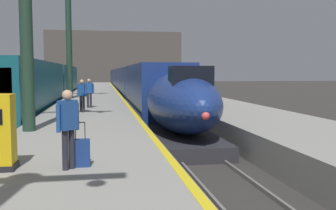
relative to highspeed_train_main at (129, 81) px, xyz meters
name	(u,v)px	position (x,y,z in m)	size (l,w,h in m)	color
platform_left	(92,110)	(-4.05, -22.95, -1.44)	(4.80, 110.00, 1.05)	gray
platform_right	(207,108)	(4.05, -22.95, -1.44)	(4.80, 110.00, 1.05)	gray
platform_left_safety_stripe	(126,102)	(-1.77, -22.95, -0.91)	(0.20, 107.80, 0.01)	yellow
rail_main_left	(137,112)	(-0.75, -20.20, -1.91)	(0.08, 110.00, 0.12)	slate
rail_main_right	(156,112)	(0.75, -20.20, -1.91)	(0.08, 110.00, 0.12)	slate
rail_secondary_left	(27,114)	(-8.85, -20.20, -1.91)	(0.08, 110.00, 0.12)	slate
rail_secondary_right	(48,114)	(-7.35, -20.20, -1.91)	(0.08, 110.00, 0.12)	slate
highspeed_train_main	(129,81)	(0.00, 0.00, 0.00)	(2.92, 76.40, 3.60)	navy
regional_train_adjacent	(47,84)	(-8.10, -14.90, 0.16)	(2.85, 36.60, 3.80)	#145660
station_column_far	(69,20)	(-5.90, -17.70, 5.30)	(4.00, 0.68, 10.49)	#1E3828
station_column_distant	(68,23)	(-5.90, -18.05, 5.01)	(4.00, 0.68, 9.94)	#1E3828
passenger_near_edge	(68,123)	(-4.06, -41.24, 0.07)	(0.44, 0.42, 1.69)	#23232D
passenger_mid_platform	(89,91)	(-4.10, -26.72, 0.07)	(0.56, 0.28, 1.69)	#23232D
passenger_far_waiting	(82,93)	(-4.38, -29.26, 0.07)	(0.50, 0.39, 1.69)	#23232D
rolling_suitcase	(81,153)	(-3.83, -41.04, -0.61)	(0.40, 0.22, 0.98)	navy
terminus_back_wall	(115,58)	(0.00, 54.30, 5.03)	(36.00, 2.00, 14.00)	#4C4742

